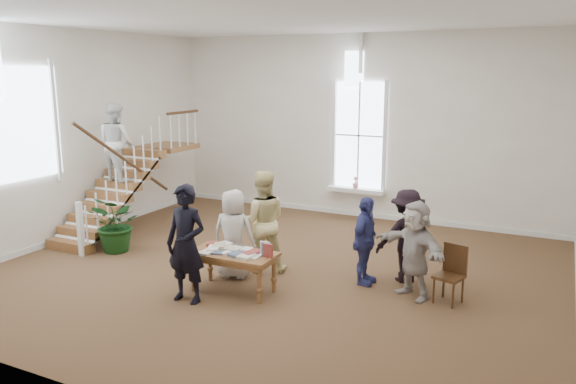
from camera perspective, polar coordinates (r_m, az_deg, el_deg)
The scene contains 12 objects.
ground at distance 10.45m, azimuth -1.21°, elevation -7.99°, with size 10.00×10.00×0.00m, color #492F1C.
room_shell at distance 14.21m, azimuth 6.97°, elevation -0.92°, with size 10.49×10.00×10.00m.
staircase at distance 13.11m, azimuth -16.78°, elevation 2.97°, with size 1.10×4.10×2.92m.
library_table at distance 9.36m, azimuth -5.67°, elevation -6.54°, with size 1.46×0.76×0.74m.
police_officer at distance 8.98m, azimuth -10.32°, elevation -5.21°, with size 0.69×0.45×1.89m, color black.
elderly_woman at distance 9.96m, azimuth -5.54°, elevation -4.25°, with size 0.78×0.51×1.59m, color beige.
person_yellow at distance 10.19m, azimuth -2.64°, elevation -3.00°, with size 0.91×0.71×1.87m, color beige.
woman_cluster_a at distance 9.69m, azimuth 7.83°, elevation -4.94°, with size 0.90×0.37×1.54m, color navy.
woman_cluster_b at distance 9.93m, azimuth 11.96°, elevation -4.38°, with size 1.06×0.61×1.63m, color black.
woman_cluster_c at distance 9.26m, azimuth 12.74°, elevation -5.72°, with size 1.49×0.47×1.60m, color #B4A9A2.
floor_plant at distance 11.85m, azimuth -16.97°, elevation -3.12°, with size 1.05×0.91×1.17m, color #103410.
side_chair at distance 9.32m, azimuth 16.28°, elevation -7.68°, with size 0.50×0.50×0.93m.
Camera 1 is at (4.53, -8.69, 3.60)m, focal length 35.00 mm.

